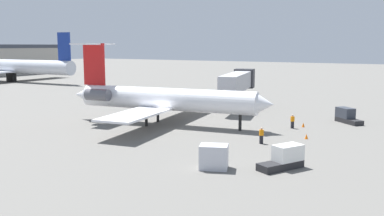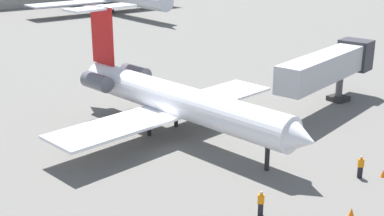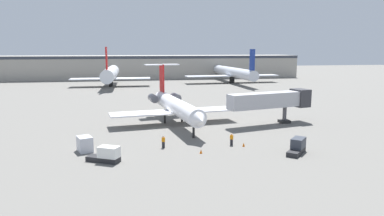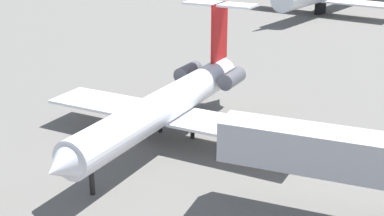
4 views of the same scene
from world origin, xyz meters
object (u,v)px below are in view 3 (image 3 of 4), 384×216
at_px(jet_bridge, 275,100).
at_px(traffic_cone_mid, 244,145).
at_px(baggage_tug_lead, 297,147).
at_px(regional_jet, 175,105).
at_px(traffic_cone_near, 201,151).
at_px(ground_crew_loader, 232,139).
at_px(baggage_tug_trailing, 106,155).
at_px(ground_crew_marshaller, 163,142).
at_px(parked_airliner_west_end, 111,74).
at_px(cargo_container_uld, 85,144).
at_px(parked_airliner_west_mid, 232,72).

bearing_deg(jet_bridge, traffic_cone_mid, -127.12).
relative_size(baggage_tug_lead, traffic_cone_mid, 7.10).
height_order(regional_jet, traffic_cone_near, regional_jet).
bearing_deg(traffic_cone_near, ground_crew_loader, 31.58).
xyz_separation_m(baggage_tug_lead, baggage_tug_trailing, (-23.91, 0.57, 0.00)).
relative_size(ground_crew_marshaller, ground_crew_loader, 1.00).
xyz_separation_m(ground_crew_loader, baggage_tug_lead, (7.29, -4.95, -0.02)).
distance_m(jet_bridge, ground_crew_loader, 17.04).
relative_size(regional_jet, traffic_cone_mid, 49.49).
height_order(ground_crew_marshaller, baggage_tug_lead, baggage_tug_lead).
relative_size(baggage_tug_trailing, parked_airliner_west_end, 0.13).
bearing_deg(ground_crew_loader, traffic_cone_mid, -32.45).
xyz_separation_m(regional_jet, traffic_cone_mid, (7.41, -16.08, -3.10)).
relative_size(jet_bridge, baggage_tug_trailing, 3.86).
bearing_deg(cargo_container_uld, regional_jet, 46.86).
distance_m(ground_crew_loader, baggage_tug_trailing, 17.19).
height_order(jet_bridge, baggage_tug_trailing, jet_bridge).
bearing_deg(traffic_cone_near, baggage_tug_trailing, -173.41).
xyz_separation_m(parked_airliner_west_end, parked_airliner_west_mid, (46.03, 5.30, -0.36)).
bearing_deg(jet_bridge, ground_crew_loader, -133.02).
bearing_deg(regional_jet, parked_airliner_west_end, 102.43).
relative_size(regional_jet, traffic_cone_near, 49.49).
xyz_separation_m(regional_jet, cargo_container_uld, (-13.71, -14.63, -2.39)).
bearing_deg(regional_jet, baggage_tug_lead, -56.64).
bearing_deg(regional_jet, baggage_tug_trailing, -118.62).
relative_size(jet_bridge, baggage_tug_lead, 4.14).
bearing_deg(baggage_tug_lead, ground_crew_loader, 145.80).
height_order(jet_bridge, ground_crew_marshaller, jet_bridge).
relative_size(regional_jet, baggage_tug_trailing, 6.50).
bearing_deg(traffic_cone_mid, baggage_tug_trailing, -169.16).
bearing_deg(regional_jet, cargo_container_uld, -133.14).
bearing_deg(parked_airliner_west_end, traffic_cone_mid, -75.01).
relative_size(jet_bridge, traffic_cone_near, 29.38).
relative_size(baggage_tug_trailing, parked_airliner_west_mid, 0.10).
height_order(jet_bridge, parked_airliner_west_mid, parked_airliner_west_mid).
distance_m(regional_jet, jet_bridge, 17.62).
bearing_deg(ground_crew_loader, cargo_container_uld, 178.46).
distance_m(traffic_cone_near, traffic_cone_mid, 6.73).
bearing_deg(parked_airliner_west_mid, ground_crew_marshaller, -112.25).
bearing_deg(ground_crew_marshaller, baggage_tug_trailing, -146.57).
height_order(jet_bridge, ground_crew_loader, jet_bridge).
bearing_deg(traffic_cone_mid, jet_bridge, 52.88).
xyz_separation_m(traffic_cone_mid, parked_airliner_west_end, (-21.87, 81.66, 4.23)).
distance_m(cargo_container_uld, parked_airliner_west_end, 80.29).
xyz_separation_m(ground_crew_loader, baggage_tug_trailing, (-16.62, -4.39, -0.02)).
bearing_deg(parked_airliner_west_mid, parked_airliner_west_end, -173.43).
height_order(cargo_container_uld, traffic_cone_mid, cargo_container_uld).
xyz_separation_m(baggage_tug_trailing, parked_airliner_west_end, (-3.79, 85.12, 3.66)).
xyz_separation_m(baggage_tug_lead, cargo_container_uld, (-26.95, 5.48, 0.15)).
height_order(traffic_cone_near, traffic_cone_mid, same).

